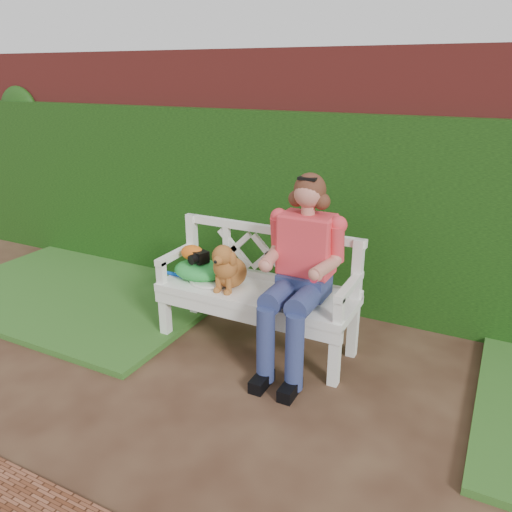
% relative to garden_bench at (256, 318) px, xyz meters
% --- Properties ---
extents(ground, '(60.00, 60.00, 0.00)m').
position_rel_garden_bench_xyz_m(ground, '(0.49, -0.73, -0.24)').
color(ground, '#331C13').
extents(brick_wall, '(10.00, 0.30, 2.20)m').
position_rel_garden_bench_xyz_m(brick_wall, '(0.49, 1.17, 0.86)').
color(brick_wall, maroon).
rests_on(brick_wall, ground).
extents(ivy_hedge, '(10.00, 0.18, 1.70)m').
position_rel_garden_bench_xyz_m(ivy_hedge, '(0.49, 0.95, 0.61)').
color(ivy_hedge, '#245A15').
rests_on(ivy_hedge, ground).
extents(grass_left, '(2.60, 2.00, 0.05)m').
position_rel_garden_bench_xyz_m(grass_left, '(-1.91, 0.17, -0.21)').
color(grass_left, '#23571B').
rests_on(grass_left, ground).
extents(garden_bench, '(1.63, 0.75, 0.48)m').
position_rel_garden_bench_xyz_m(garden_bench, '(0.00, 0.00, 0.00)').
color(garden_bench, white).
rests_on(garden_bench, ground).
extents(seated_woman, '(0.84, 0.93, 1.35)m').
position_rel_garden_bench_xyz_m(seated_woman, '(0.38, -0.02, 0.44)').
color(seated_woman, '#EB4248').
rests_on(seated_woman, ground).
extents(dog, '(0.34, 0.40, 0.37)m').
position_rel_garden_bench_xyz_m(dog, '(-0.20, -0.05, 0.42)').
color(dog, '#BB653B').
rests_on(dog, garden_bench).
extents(tennis_racket, '(0.59, 0.27, 0.03)m').
position_rel_garden_bench_xyz_m(tennis_racket, '(-0.41, -0.05, 0.25)').
color(tennis_racket, white).
rests_on(tennis_racket, garden_bench).
extents(green_bag, '(0.51, 0.46, 0.14)m').
position_rel_garden_bench_xyz_m(green_bag, '(-0.50, 0.00, 0.31)').
color(green_bag, green).
rests_on(green_bag, garden_bench).
extents(camera_item, '(0.16, 0.14, 0.09)m').
position_rel_garden_bench_xyz_m(camera_item, '(-0.49, -0.01, 0.43)').
color(camera_item, black).
rests_on(camera_item, green_bag).
extents(baseball_glove, '(0.21, 0.17, 0.12)m').
position_rel_garden_bench_xyz_m(baseball_glove, '(-0.56, -0.00, 0.44)').
color(baseball_glove, '#D85F14').
rests_on(baseball_glove, green_bag).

